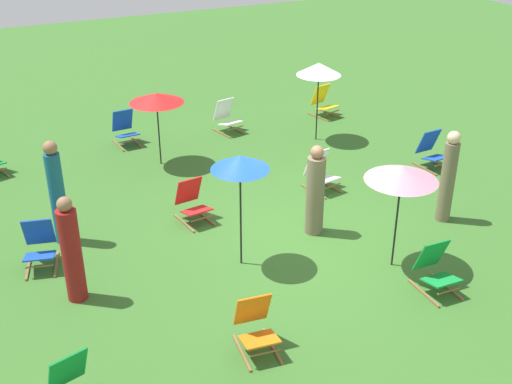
{
  "coord_description": "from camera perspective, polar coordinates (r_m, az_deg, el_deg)",
  "views": [
    {
      "loc": [
        -4.63,
        -8.4,
        5.89
      ],
      "look_at": [
        0.0,
        1.2,
        0.5
      ],
      "focal_mm": 45.2,
      "sensor_mm": 36.0,
      "label": 1
    }
  ],
  "objects": [
    {
      "name": "deckchair_0",
      "position": [
        15.55,
        -11.5,
        5.46
      ],
      "size": [
        0.53,
        0.79,
        0.83
      ],
      "rotation": [
        0.0,
        0.0,
        0.07
      ],
      "color": "olive",
      "rests_on": "ground"
    },
    {
      "name": "person_0",
      "position": [
        11.33,
        5.27,
        -0.04
      ],
      "size": [
        0.42,
        0.42,
        1.68
      ],
      "rotation": [
        0.0,
        0.0,
        0.39
      ],
      "color": "#72664C",
      "rests_on": "ground"
    },
    {
      "name": "deckchair_5",
      "position": [
        8.85,
        -0.01,
        -11.81
      ],
      "size": [
        0.56,
        0.81,
        0.83
      ],
      "rotation": [
        0.0,
        0.0,
        -0.12
      ],
      "color": "olive",
      "rests_on": "ground"
    },
    {
      "name": "deckchair_8",
      "position": [
        11.92,
        -5.64,
        -0.92
      ],
      "size": [
        0.57,
        0.82,
        0.83
      ],
      "rotation": [
        0.0,
        0.0,
        0.13
      ],
      "color": "olive",
      "rests_on": "ground"
    },
    {
      "name": "person_3",
      "position": [
        12.18,
        16.63,
        1.23
      ],
      "size": [
        0.38,
        0.38,
        1.76
      ],
      "rotation": [
        0.0,
        0.0,
        4.03
      ],
      "color": "#72664C",
      "rests_on": "ground"
    },
    {
      "name": "deckchair_9",
      "position": [
        13.1,
        5.74,
        1.74
      ],
      "size": [
        0.6,
        0.83,
        0.83
      ],
      "rotation": [
        0.0,
        0.0,
        0.17
      ],
      "color": "olive",
      "rests_on": "ground"
    },
    {
      "name": "deckchair_7",
      "position": [
        16.0,
        -2.59,
        6.61
      ],
      "size": [
        0.63,
        0.84,
        0.83
      ],
      "rotation": [
        0.0,
        0.0,
        0.21
      ],
      "color": "olive",
      "rests_on": "ground"
    },
    {
      "name": "umbrella_1",
      "position": [
        10.17,
        12.78,
        1.61
      ],
      "size": [
        1.15,
        1.15,
        1.79
      ],
      "color": "black",
      "rests_on": "ground"
    },
    {
      "name": "umbrella_0",
      "position": [
        9.91,
        -1.42,
        2.6
      ],
      "size": [
        0.93,
        0.93,
        1.95
      ],
      "color": "black",
      "rests_on": "ground"
    },
    {
      "name": "person_2",
      "position": [
        9.91,
        -16.01,
        -5.12
      ],
      "size": [
        0.33,
        0.33,
        1.73
      ],
      "rotation": [
        0.0,
        0.0,
        3.05
      ],
      "color": "maroon",
      "rests_on": "ground"
    },
    {
      "name": "deckchair_3",
      "position": [
        17.15,
        6.01,
        7.9
      ],
      "size": [
        0.64,
        0.85,
        0.83
      ],
      "rotation": [
        0.0,
        0.0,
        0.23
      ],
      "color": "olive",
      "rests_on": "ground"
    },
    {
      "name": "deckchair_1",
      "position": [
        11.11,
        -18.61,
        -4.54
      ],
      "size": [
        0.65,
        0.85,
        0.83
      ],
      "rotation": [
        0.0,
        0.0,
        -0.25
      ],
      "color": "olive",
      "rests_on": "ground"
    },
    {
      "name": "deckchair_2",
      "position": [
        14.54,
        15.31,
        3.51
      ],
      "size": [
        0.52,
        0.79,
        0.83
      ],
      "rotation": [
        0.0,
        0.0,
        0.07
      ],
      "color": "olive",
      "rests_on": "ground"
    },
    {
      "name": "ground_plane",
      "position": [
        11.26,
        2.66,
        -4.76
      ],
      "size": [
        40.0,
        40.0,
        0.0
      ],
      "primitive_type": "plane",
      "color": "#386B28"
    },
    {
      "name": "umbrella_2",
      "position": [
        15.14,
        5.59,
        10.77
      ],
      "size": [
        1.04,
        1.04,
        1.89
      ],
      "color": "black",
      "rests_on": "ground"
    },
    {
      "name": "umbrella_3",
      "position": [
        13.93,
        -8.81,
        8.22
      ],
      "size": [
        1.17,
        1.17,
        1.63
      ],
      "color": "black",
      "rests_on": "ground"
    },
    {
      "name": "deckchair_6",
      "position": [
        10.34,
        15.63,
        -6.61
      ],
      "size": [
        0.5,
        0.77,
        0.83
      ],
      "rotation": [
        0.0,
        0.0,
        -0.03
      ],
      "color": "olive",
      "rests_on": "ground"
    },
    {
      "name": "person_1",
      "position": [
        11.45,
        -17.19,
        -0.13
      ],
      "size": [
        0.32,
        0.32,
        1.89
      ],
      "rotation": [
        0.0,
        0.0,
        1.78
      ],
      "color": "#195972",
      "rests_on": "ground"
    }
  ]
}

